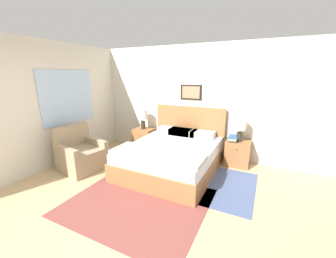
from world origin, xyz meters
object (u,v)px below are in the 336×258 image
Objects in this scene: armchair at (81,155)px; nightstand_by_door at (238,153)px; nightstand_near_window at (144,139)px; table_lamp_by_door at (240,126)px; bed at (173,155)px; table_lamp_near_window at (143,116)px.

nightstand_by_door is (2.91, 1.62, -0.02)m from armchair.
armchair reaches higher than nightstand_near_window.
table_lamp_by_door is at bearing 128.63° from armchair.
nightstand_near_window is at bearing 171.69° from armchair.
armchair is 3.38m from table_lamp_by_door.
bed is 1.54m from table_lamp_near_window.
table_lamp_near_window is (-1.21, 0.76, 0.58)m from bed.
bed reaches higher than armchair.
nightstand_near_window is 2.38m from nightstand_by_door.
armchair is 1.64× the size of nightstand_near_window.
table_lamp_near_window reaches higher than armchair.
table_lamp_by_door is (0.00, -0.02, 0.61)m from nightstand_by_door.
table_lamp_near_window is at bearing 180.00° from table_lamp_by_door.
bed is 1.91m from armchair.
armchair is at bearing -154.11° from bed.
bed is 2.28× the size of armchair.
nightstand_by_door is 1.12× the size of table_lamp_near_window.
nightstand_near_window and nightstand_by_door have the same top height.
nightstand_by_door is 1.12× the size of table_lamp_by_door.
bed is at bearing -146.63° from nightstand_by_door.
bed is at bearing -33.44° from nightstand_near_window.
table_lamp_near_window is 1.00× the size of table_lamp_by_door.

